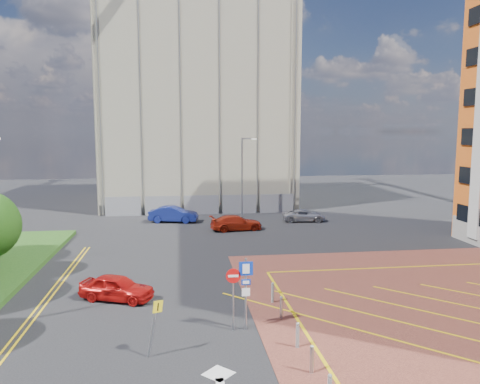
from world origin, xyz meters
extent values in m
plane|color=black|center=(0.00, 0.00, 0.00)|extent=(140.00, 140.00, 0.00)
cylinder|color=#9EA0A8|center=(4.00, 28.00, 4.00)|extent=(0.16, 0.16, 8.00)
cylinder|color=#9EA0A8|center=(4.60, 28.00, 7.88)|extent=(1.20, 0.10, 0.10)
cube|color=silver|center=(5.20, 28.00, 7.85)|extent=(0.50, 0.15, 0.12)
cylinder|color=#9EA0A8|center=(0.50, 1.00, 1.60)|extent=(0.10, 0.10, 3.20)
cube|color=#092DA9|center=(0.50, 0.97, 2.75)|extent=(0.60, 0.04, 0.60)
cube|color=white|center=(0.50, 0.94, 2.75)|extent=(0.30, 0.02, 0.42)
cube|color=#092DA9|center=(0.50, 0.97, 2.15)|extent=(0.40, 0.04, 0.25)
cube|color=white|center=(0.50, 0.94, 2.15)|extent=(0.28, 0.02, 0.14)
cube|color=white|center=(0.50, 0.97, 1.70)|extent=(0.35, 0.04, 0.35)
cylinder|color=#9EA0A8|center=(-0.05, 1.00, 1.35)|extent=(0.08, 0.08, 2.70)
cylinder|color=red|center=(-0.05, 0.97, 2.45)|extent=(0.64, 0.04, 0.64)
cube|color=white|center=(-0.05, 0.94, 2.45)|extent=(0.44, 0.02, 0.10)
cylinder|color=#9EA0A8|center=(-3.38, -1.00, 1.10)|extent=(0.47, 0.08, 2.18)
cube|color=yellow|center=(-3.16, -1.03, 2.00)|extent=(0.40, 0.40, 0.52)
cylinder|color=#9EA0A8|center=(2.30, -3.00, 0.47)|extent=(0.14, 0.14, 0.90)
cylinder|color=black|center=(2.30, -1.00, 0.47)|extent=(0.14, 0.14, 0.90)
cylinder|color=#9EA0A8|center=(2.30, 2.00, 0.47)|extent=(0.14, 0.14, 0.90)
cylinder|color=black|center=(2.30, 4.00, 0.47)|extent=(0.14, 0.14, 0.90)
cube|color=#AEA78E|center=(0.00, 40.00, 11.00)|extent=(21.20, 19.20, 22.00)
cube|color=#F1A215|center=(2.00, 42.00, 17.00)|extent=(0.90, 0.90, 34.00)
cube|color=gray|center=(1.00, 30.00, 1.00)|extent=(21.60, 0.06, 2.00)
imported|color=#B9120F|center=(-5.54, 5.47, 0.65)|extent=(4.11, 2.83, 1.30)
imported|color=navy|center=(-2.87, 26.07, 0.76)|extent=(4.83, 2.44, 1.52)
imported|color=#A2200D|center=(2.63, 21.66, 0.66)|extent=(4.73, 2.39, 1.31)
imported|color=#A2A1A8|center=(9.60, 24.87, 0.57)|extent=(4.27, 2.25, 1.14)
camera|label=1|loc=(-2.29, -18.27, 8.58)|focal=35.00mm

